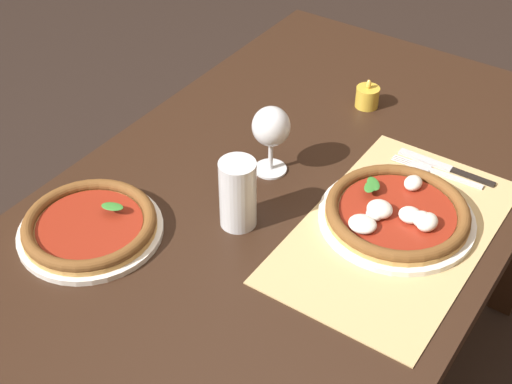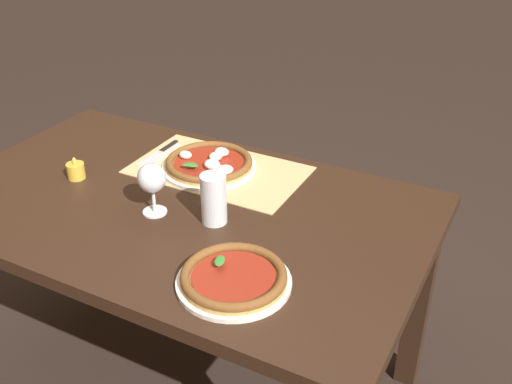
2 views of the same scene
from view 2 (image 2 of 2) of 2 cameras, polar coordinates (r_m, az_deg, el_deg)
ground_plane at (r=2.24m, az=-6.16°, el=-17.47°), size 24.00×24.00×0.00m
dining_table at (r=1.82m, az=-7.25°, el=-3.70°), size 1.45×0.87×0.74m
paper_placemat at (r=1.94m, az=-3.59°, el=2.10°), size 0.55×0.33×0.00m
pizza_near at (r=1.93m, az=-4.45°, el=2.71°), size 0.31×0.31×0.05m
pizza_far at (r=1.44m, az=-2.14°, el=-8.18°), size 0.28×0.28×0.04m
wine_glass at (r=1.68m, az=-9.89°, el=1.12°), size 0.08×0.08×0.16m
pint_glass at (r=1.64m, az=-4.04°, el=-0.75°), size 0.07×0.07×0.15m
fork at (r=2.04m, az=-8.89°, el=3.42°), size 0.03×0.20×0.00m
knife at (r=2.06m, az=-9.29°, el=3.69°), size 0.02×0.22×0.01m
votive_candle at (r=1.96m, az=-16.77°, el=1.90°), size 0.06×0.06×0.07m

